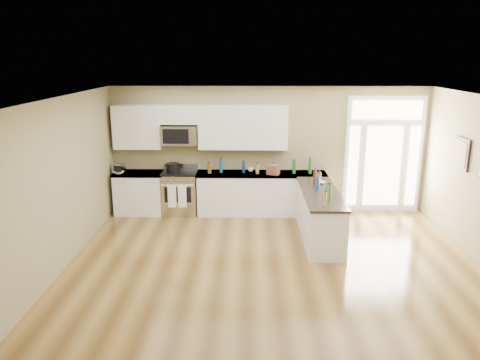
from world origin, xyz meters
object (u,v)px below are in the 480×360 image
(peninsula_cabinet, at_px, (319,217))
(toaster_oven, at_px, (119,168))
(stockpot, at_px, (173,167))
(kitchen_range, at_px, (180,193))

(peninsula_cabinet, bearing_deg, toaster_oven, 161.33)
(stockpot, bearing_deg, peninsula_cabinet, -25.19)
(kitchen_range, distance_m, toaster_oven, 1.45)
(peninsula_cabinet, distance_m, toaster_oven, 4.51)
(stockpot, bearing_deg, kitchen_range, 9.72)
(stockpot, height_order, toaster_oven, stockpot)
(peninsula_cabinet, height_order, kitchen_range, kitchen_range)
(peninsula_cabinet, distance_m, kitchen_range, 3.24)
(peninsula_cabinet, xyz_separation_m, toaster_oven, (-4.23, 1.43, 0.61))
(stockpot, bearing_deg, toaster_oven, 179.80)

